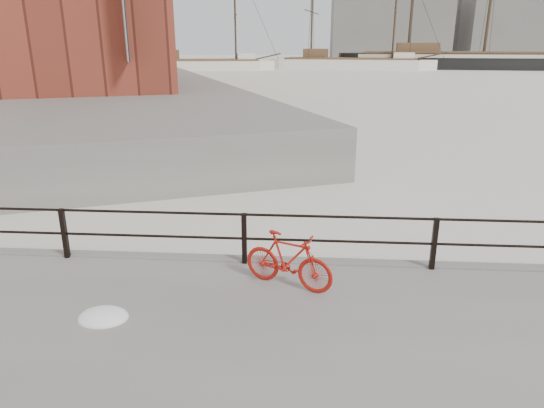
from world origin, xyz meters
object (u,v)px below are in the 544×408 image
(barque_black, at_px, (482,69))
(schooner_mid, at_px, (350,69))
(schooner_left, at_px, (201,70))
(workboat_far, at_px, (31,85))
(bicycle, at_px, (288,260))

(barque_black, height_order, schooner_mid, barque_black)
(schooner_left, height_order, workboat_far, schooner_left)
(schooner_mid, height_order, workboat_far, schooner_mid)
(bicycle, relative_size, workboat_far, 0.15)
(schooner_left, xyz_separation_m, workboat_far, (-11.97, -32.93, 0.00))
(bicycle, height_order, schooner_left, schooner_left)
(schooner_mid, height_order, schooner_left, schooner_mid)
(bicycle, bearing_deg, schooner_left, 127.05)
(bicycle, distance_m, schooner_mid, 84.34)
(schooner_left, relative_size, workboat_far, 2.41)
(schooner_left, distance_m, workboat_far, 35.04)
(workboat_far, bearing_deg, bicycle, -80.00)
(bicycle, height_order, workboat_far, workboat_far)
(bicycle, bearing_deg, barque_black, 93.67)
(barque_black, bearing_deg, schooner_left, -164.81)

